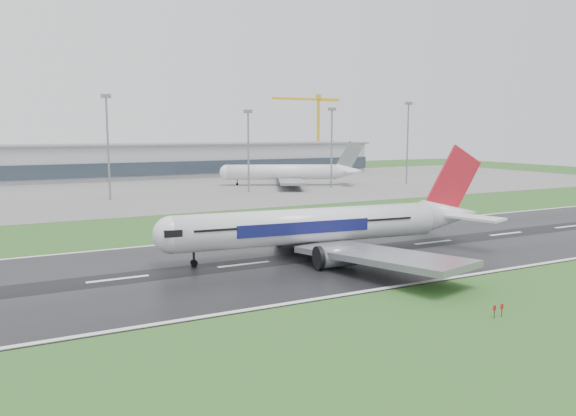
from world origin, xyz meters
TOP-DOWN VIEW (x-y plane):
  - ground at (0.00, 0.00)m, footprint 520.00×520.00m
  - runway at (0.00, 0.00)m, footprint 400.00×45.00m
  - apron at (0.00, 125.00)m, footprint 400.00×130.00m
  - terminal at (0.00, 185.00)m, footprint 240.00×36.00m
  - main_airliner at (-3.42, -0.21)m, footprint 67.41×64.81m
  - parked_airliner at (47.87, 116.70)m, footprint 75.45×73.47m
  - tower_crane at (110.14, 200.00)m, footprint 43.22×2.51m
  - floodmast_2 at (-24.36, 100.00)m, footprint 0.64×0.64m
  - floodmast_3 at (23.47, 100.00)m, footprint 0.64×0.64m
  - floodmast_4 at (57.89, 100.00)m, footprint 0.64×0.64m
  - floodmast_5 at (94.35, 100.00)m, footprint 0.64×0.64m

SIDE VIEW (x-z plane):
  - ground at x=0.00m, z-range 0.00..0.00m
  - apron at x=0.00m, z-range 0.00..0.08m
  - runway at x=0.00m, z-range 0.00..0.10m
  - terminal at x=0.00m, z-range 0.00..15.00m
  - parked_airliner at x=47.87m, z-range 0.08..17.13m
  - main_airliner at x=-3.42m, z-range 0.10..18.24m
  - floodmast_3 at x=23.47m, z-range 0.00..27.93m
  - floodmast_4 at x=57.89m, z-range 0.00..29.29m
  - floodmast_2 at x=-24.36m, z-range 0.00..31.88m
  - floodmast_5 at x=94.35m, z-range 0.00..32.31m
  - tower_crane at x=110.14m, z-range 0.00..42.78m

